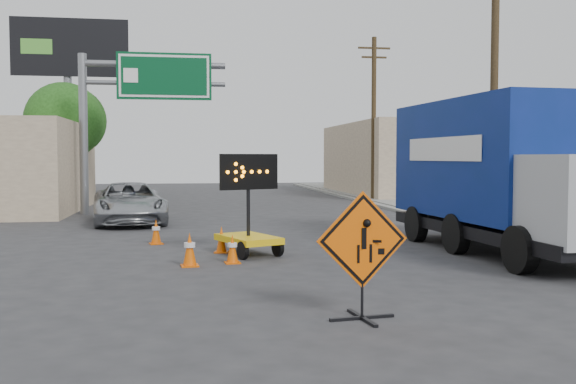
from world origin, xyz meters
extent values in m
plane|color=#2D2D30|center=(0.00, 0.00, 0.00)|extent=(100.00, 100.00, 0.00)
cube|color=gray|center=(7.20, 15.00, 0.06)|extent=(0.40, 60.00, 0.12)
cube|color=gray|center=(9.50, 15.00, 0.07)|extent=(4.00, 60.00, 0.15)
cube|color=#C8B490|center=(13.00, 30.00, 2.30)|extent=(10.00, 14.00, 4.60)
cylinder|color=slate|center=(-6.50, 18.00, 3.40)|extent=(0.36, 0.36, 6.80)
cylinder|color=slate|center=(-3.50, 18.00, 6.40)|extent=(6.00, 0.28, 0.28)
cylinder|color=slate|center=(-3.50, 18.00, 5.60)|extent=(6.00, 0.20, 0.20)
cube|color=#05401F|center=(-3.10, 17.88, 5.90)|extent=(4.00, 0.10, 2.00)
cube|color=silver|center=(-3.10, 17.81, 5.90)|extent=(3.80, 0.01, 1.80)
cylinder|color=slate|center=(-8.50, 26.00, 4.50)|extent=(0.44, 0.44, 9.00)
cube|color=silver|center=(-8.30, 25.85, 8.30)|extent=(6.00, 0.25, 3.00)
cube|color=black|center=(-8.30, 25.70, 8.30)|extent=(6.10, 0.04, 3.10)
cylinder|color=#44331D|center=(8.00, 10.00, 4.50)|extent=(0.26, 0.26, 9.00)
cylinder|color=#44331D|center=(8.00, 24.00, 4.50)|extent=(0.26, 0.26, 9.00)
cube|color=#44331D|center=(8.00, 24.00, 8.40)|extent=(1.80, 0.10, 0.10)
cube|color=#44331D|center=(8.00, 24.00, 7.90)|extent=(1.40, 0.10, 0.10)
cylinder|color=#44331D|center=(-8.00, 22.00, 1.62)|extent=(0.28, 0.28, 3.25)
sphere|color=#1B4213|center=(-8.00, 22.00, 4.18)|extent=(3.71, 3.71, 3.71)
cylinder|color=#44331D|center=(-9.00, 30.00, 1.79)|extent=(0.28, 0.28, 3.58)
sphere|color=#1B4213|center=(-9.00, 30.00, 4.61)|extent=(4.10, 4.10, 4.10)
cube|color=black|center=(0.41, -0.98, 0.02)|extent=(1.03, 0.21, 0.05)
cube|color=black|center=(0.41, -0.98, 0.02)|extent=(0.21, 1.03, 0.05)
cylinder|color=black|center=(0.41, -0.98, 0.40)|extent=(0.04, 0.04, 0.80)
cube|color=#E75704|center=(0.41, -0.98, 1.21)|extent=(1.45, 0.23, 1.46)
cube|color=black|center=(0.41, -0.98, 1.21)|extent=(1.35, 0.19, 1.37)
cube|color=yellow|center=(-0.68, 5.66, 0.40)|extent=(1.67, 2.05, 0.16)
cylinder|color=black|center=(-0.68, 5.66, 1.42)|extent=(0.09, 0.09, 1.95)
cube|color=black|center=(-0.68, 5.66, 2.08)|extent=(1.50, 0.70, 0.89)
imported|color=#AAADB2|center=(-4.30, 13.99, 0.75)|extent=(3.17, 5.69, 1.51)
cube|color=black|center=(5.70, 4.86, 0.61)|extent=(2.93, 8.29, 0.31)
cube|color=navy|center=(5.70, 5.68, 2.40)|extent=(2.92, 6.47, 3.06)
cube|color=#E75704|center=(-2.14, 4.16, 0.02)|extent=(0.42, 0.42, 0.03)
cone|color=#E75704|center=(-2.14, 4.16, 0.40)|extent=(0.30, 0.30, 0.73)
cylinder|color=silver|center=(-2.14, 4.16, 0.48)|extent=(0.25, 0.25, 0.11)
cube|color=#E75704|center=(-1.16, 4.43, 0.01)|extent=(0.38, 0.38, 0.03)
cone|color=#E75704|center=(-1.16, 4.43, 0.35)|extent=(0.27, 0.27, 0.64)
cylinder|color=silver|center=(-1.16, 4.43, 0.43)|extent=(0.22, 0.22, 0.09)
cube|color=#E75704|center=(-1.32, 6.13, 0.01)|extent=(0.40, 0.40, 0.03)
cone|color=#E75704|center=(-1.32, 6.13, 0.35)|extent=(0.27, 0.27, 0.65)
cylinder|color=silver|center=(-1.32, 6.13, 0.43)|extent=(0.22, 0.22, 0.10)
cube|color=#E75704|center=(-3.05, 8.02, 0.01)|extent=(0.43, 0.43, 0.03)
cone|color=#E75704|center=(-3.05, 8.02, 0.37)|extent=(0.28, 0.28, 0.67)
cylinder|color=silver|center=(-3.05, 8.02, 0.45)|extent=(0.23, 0.23, 0.10)
camera|label=1|loc=(-2.18, -10.25, 2.45)|focal=40.00mm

